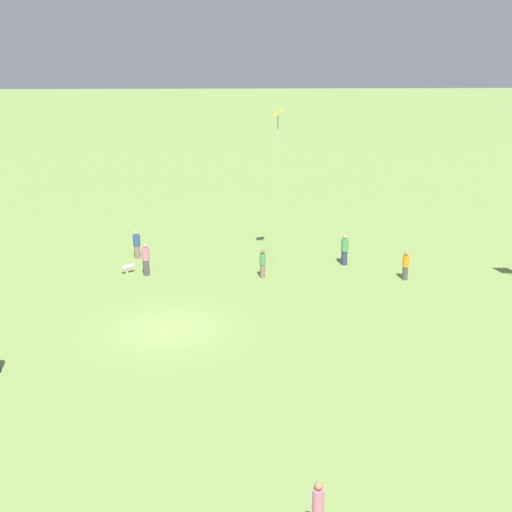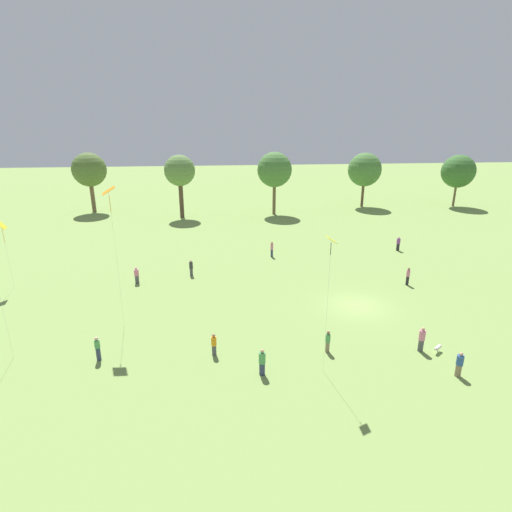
# 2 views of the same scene
# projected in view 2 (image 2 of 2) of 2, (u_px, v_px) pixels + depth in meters

# --- Properties ---
(ground_plane) EXTENTS (240.00, 240.00, 0.00)m
(ground_plane) POSITION_uv_depth(u_px,v_px,m) (357.00, 306.00, 34.62)
(ground_plane) COLOR #7A994C
(tree_0) EXTENTS (5.75, 5.75, 10.28)m
(tree_0) POSITION_uv_depth(u_px,v_px,m) (89.00, 170.00, 68.47)
(tree_0) COLOR brown
(tree_0) RESTS_ON ground_plane
(tree_1) EXTENTS (4.98, 4.98, 10.23)m
(tree_1) POSITION_uv_depth(u_px,v_px,m) (180.00, 171.00, 64.44)
(tree_1) COLOR brown
(tree_1) RESTS_ON ground_plane
(tree_2) EXTENTS (5.81, 5.81, 10.51)m
(tree_2) POSITION_uv_depth(u_px,v_px,m) (275.00, 170.00, 66.77)
(tree_2) COLOR brown
(tree_2) RESTS_ON ground_plane
(tree_3) EXTENTS (6.07, 6.07, 9.91)m
(tree_3) POSITION_uv_depth(u_px,v_px,m) (365.00, 170.00, 73.18)
(tree_3) COLOR brown
(tree_3) RESTS_ON ground_plane
(tree_4) EXTENTS (5.98, 5.98, 9.52)m
(tree_4) POSITION_uv_depth(u_px,v_px,m) (458.00, 171.00, 73.60)
(tree_4) COLOR brown
(tree_4) RESTS_ON ground_plane
(person_0) EXTENTS (0.46, 0.46, 1.62)m
(person_0) POSITION_uv_depth(u_px,v_px,m) (328.00, 342.00, 27.47)
(person_0) COLOR #847056
(person_0) RESTS_ON ground_plane
(person_1) EXTENTS (0.60, 0.60, 1.70)m
(person_1) POSITION_uv_depth(u_px,v_px,m) (459.00, 364.00, 24.85)
(person_1) COLOR #847056
(person_1) RESTS_ON ground_plane
(person_2) EXTENTS (0.61, 0.61, 1.66)m
(person_2) POSITION_uv_depth(u_px,v_px,m) (137.00, 275.00, 39.33)
(person_2) COLOR #4C4C51
(person_2) RESTS_ON ground_plane
(person_3) EXTENTS (0.60, 0.60, 1.82)m
(person_3) POSITION_uv_depth(u_px,v_px,m) (262.00, 362.00, 24.97)
(person_3) COLOR #333D5B
(person_3) RESTS_ON ground_plane
(person_4) EXTENTS (0.32, 0.32, 1.83)m
(person_4) POSITION_uv_depth(u_px,v_px,m) (272.00, 249.00, 47.04)
(person_4) COLOR #333D5B
(person_4) RESTS_ON ground_plane
(person_5) EXTENTS (0.46, 0.46, 1.74)m
(person_5) POSITION_uv_depth(u_px,v_px,m) (98.00, 348.00, 26.51)
(person_5) COLOR #333D5B
(person_5) RESTS_ON ground_plane
(person_6) EXTENTS (0.59, 0.59, 1.83)m
(person_6) POSITION_uv_depth(u_px,v_px,m) (422.00, 339.00, 27.56)
(person_6) COLOR #4C4C51
(person_6) RESTS_ON ground_plane
(person_7) EXTENTS (0.40, 0.40, 1.62)m
(person_7) POSITION_uv_depth(u_px,v_px,m) (214.00, 344.00, 27.13)
(person_7) COLOR #4C4C51
(person_7) RESTS_ON ground_plane
(person_8) EXTENTS (0.50, 0.50, 1.73)m
(person_8) POSITION_uv_depth(u_px,v_px,m) (191.00, 268.00, 41.23)
(person_8) COLOR #4C4C51
(person_8) RESTS_ON ground_plane
(person_9) EXTENTS (0.40, 0.40, 1.78)m
(person_9) POSITION_uv_depth(u_px,v_px,m) (408.00, 276.00, 38.85)
(person_9) COLOR #232328
(person_9) RESTS_ON ground_plane
(person_10) EXTENTS (0.59, 0.59, 1.78)m
(person_10) POSITION_uv_depth(u_px,v_px,m) (398.00, 244.00, 49.32)
(person_10) COLOR #232328
(person_10) RESTS_ON ground_plane
(kite_0) EXTENTS (0.55, 0.65, 8.99)m
(kite_0) POSITION_uv_depth(u_px,v_px,m) (331.00, 248.00, 22.92)
(kite_0) COLOR yellow
(kite_0) RESTS_ON ground_plane
(kite_2) EXTENTS (0.85, 1.15, 6.67)m
(kite_2) POSITION_uv_depth(u_px,v_px,m) (1.00, 226.00, 36.54)
(kite_2) COLOR yellow
(kite_2) RESTS_ON ground_plane
(kite_3) EXTENTS (1.12, 1.21, 10.87)m
(kite_3) POSITION_uv_depth(u_px,v_px,m) (109.00, 196.00, 28.08)
(kite_3) COLOR orange
(kite_3) RESTS_ON ground_plane
(dog_0) EXTENTS (0.72, 0.60, 0.51)m
(dog_0) POSITION_uv_depth(u_px,v_px,m) (438.00, 348.00, 27.54)
(dog_0) COLOR silver
(dog_0) RESTS_ON ground_plane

